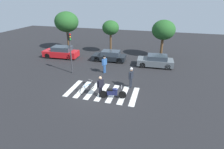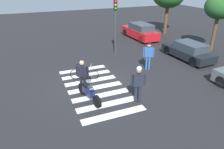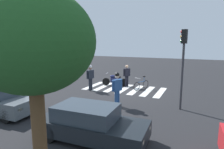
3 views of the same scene
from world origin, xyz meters
name	(u,v)px [view 3 (image 3 of 3)]	position (x,y,z in m)	size (l,w,h in m)	color
ground_plane	(125,89)	(0.00, 0.00, 0.00)	(60.00, 60.00, 0.00)	#232326
police_motorcycle	(115,80)	(1.09, -0.69, 0.45)	(2.09, 0.74, 1.02)	black
leaning_bicycle	(141,85)	(-1.23, -0.29, 0.37)	(0.73, 1.59, 0.98)	black
officer_on_foot	(127,74)	(0.09, -0.71, 1.00)	(0.42, 0.61, 1.74)	black
officer_by_motorcycle	(90,75)	(2.13, 1.46, 1.11)	(0.35, 0.67, 1.89)	#1E232D
pedestrian_bystander	(117,87)	(-1.08, 3.98, 1.13)	(0.41, 0.64, 1.91)	#2D5999
crosswalk_stripes	(125,89)	(0.00, 0.00, 0.00)	(5.85, 3.06, 0.01)	silver
car_black_suv	(90,123)	(-1.63, 7.76, 0.62)	(4.11, 1.85, 1.28)	black
traffic_light_pole	(183,57)	(-4.29, 3.02, 2.79)	(0.35, 0.30, 4.15)	#38383D
street_tree_mid	(33,44)	(-2.38, 10.86, 3.49)	(2.23, 2.23, 4.48)	brown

